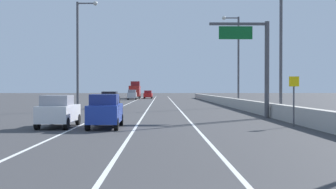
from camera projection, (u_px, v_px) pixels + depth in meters
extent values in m
plane|color=#38383A|center=(164.00, 103.00, 68.91)|extent=(320.00, 320.00, 0.00)
cube|color=silver|center=(126.00, 105.00, 59.82)|extent=(0.16, 130.00, 0.00)
cube|color=silver|center=(151.00, 105.00, 59.88)|extent=(0.16, 130.00, 0.00)
cube|color=silver|center=(175.00, 105.00, 59.94)|extent=(0.16, 130.00, 0.00)
cube|color=#B2ADA3|center=(243.00, 105.00, 45.05)|extent=(0.60, 120.00, 1.10)
cylinder|color=#47474C|center=(267.00, 70.00, 32.40)|extent=(0.36, 0.36, 7.50)
cube|color=#47474C|center=(238.00, 24.00, 32.31)|extent=(4.50, 0.20, 0.20)
cube|color=#0C5923|center=(236.00, 33.00, 32.20)|extent=(2.60, 0.10, 1.00)
cylinder|color=#4C4C51|center=(294.00, 107.00, 24.92)|extent=(0.10, 0.10, 2.40)
cube|color=yellow|center=(294.00, 81.00, 24.86)|extent=(0.60, 0.04, 0.60)
cylinder|color=#4C4C51|center=(281.00, 47.00, 32.79)|extent=(0.24, 0.24, 11.05)
cylinder|color=#4C4C51|center=(238.00, 62.00, 50.80)|extent=(0.24, 0.24, 11.05)
cube|color=#4C4C51|center=(231.00, 18.00, 50.71)|extent=(1.80, 0.12, 0.12)
sphere|color=beige|center=(224.00, 18.00, 50.70)|extent=(0.44, 0.44, 0.44)
cylinder|color=#4C4C51|center=(78.00, 57.00, 42.09)|extent=(0.24, 0.24, 11.05)
cube|color=#4C4C51|center=(86.00, 3.00, 42.03)|extent=(1.80, 0.12, 0.12)
sphere|color=beige|center=(95.00, 3.00, 42.05)|extent=(0.44, 0.44, 0.44)
cube|color=red|center=(148.00, 95.00, 97.52)|extent=(2.01, 4.12, 0.95)
cube|color=maroon|center=(148.00, 92.00, 97.10)|extent=(1.71, 1.88, 0.60)
cylinder|color=black|center=(145.00, 97.00, 99.12)|extent=(0.24, 0.69, 0.68)
cylinder|color=black|center=(152.00, 97.00, 99.09)|extent=(0.24, 0.69, 0.68)
cylinder|color=black|center=(144.00, 97.00, 95.96)|extent=(0.24, 0.69, 0.68)
cylinder|color=black|center=(151.00, 97.00, 95.93)|extent=(0.24, 0.69, 0.68)
cube|color=black|center=(110.00, 101.00, 49.01)|extent=(1.92, 4.05, 1.01)
cube|color=black|center=(110.00, 94.00, 48.60)|extent=(1.67, 1.83, 0.60)
cylinder|color=black|center=(105.00, 105.00, 50.58)|extent=(0.23, 0.68, 0.68)
cylinder|color=black|center=(119.00, 105.00, 50.58)|extent=(0.23, 0.68, 0.68)
cylinder|color=black|center=(101.00, 106.00, 47.45)|extent=(0.23, 0.68, 0.68)
cylinder|color=black|center=(116.00, 106.00, 47.46)|extent=(0.23, 0.68, 0.68)
cube|color=#1E389E|center=(105.00, 113.00, 24.09)|extent=(1.77, 4.17, 1.01)
cube|color=navy|center=(105.00, 100.00, 23.67)|extent=(1.53, 1.89, 0.60)
cylinder|color=black|center=(96.00, 120.00, 25.70)|extent=(0.23, 0.68, 0.68)
cylinder|color=black|center=(121.00, 120.00, 25.75)|extent=(0.23, 0.68, 0.68)
cylinder|color=black|center=(88.00, 124.00, 22.46)|extent=(0.23, 0.68, 0.68)
cylinder|color=black|center=(116.00, 124.00, 22.50)|extent=(0.23, 0.68, 0.68)
cube|color=#B7B7BC|center=(132.00, 95.00, 87.17)|extent=(1.86, 4.65, 1.16)
cube|color=gray|center=(132.00, 91.00, 86.70)|extent=(1.60, 2.11, 0.60)
cylinder|color=black|center=(129.00, 98.00, 89.01)|extent=(0.23, 0.68, 0.68)
cylinder|color=black|center=(136.00, 98.00, 89.06)|extent=(0.23, 0.68, 0.68)
cylinder|color=black|center=(128.00, 98.00, 85.29)|extent=(0.23, 0.68, 0.68)
cylinder|color=black|center=(136.00, 98.00, 85.35)|extent=(0.23, 0.68, 0.68)
cube|color=white|center=(59.00, 113.00, 24.49)|extent=(1.78, 4.04, 0.95)
cube|color=#96969E|center=(57.00, 100.00, 24.08)|extent=(1.56, 1.82, 0.60)
cylinder|color=black|center=(52.00, 119.00, 26.05)|extent=(0.22, 0.68, 0.68)
cylinder|color=black|center=(78.00, 119.00, 26.08)|extent=(0.22, 0.68, 0.68)
cylinder|color=black|center=(37.00, 124.00, 22.92)|extent=(0.22, 0.68, 0.68)
cylinder|color=black|center=(66.00, 124.00, 22.94)|extent=(0.22, 0.68, 0.68)
cube|color=#A51E19|center=(135.00, 91.00, 99.12)|extent=(2.54, 9.14, 2.49)
cube|color=maroon|center=(135.00, 84.00, 101.09)|extent=(2.14, 2.03, 1.10)
cylinder|color=black|center=(131.00, 96.00, 102.95)|extent=(0.24, 1.00, 1.00)
cylinder|color=black|center=(140.00, 96.00, 103.02)|extent=(0.24, 1.00, 1.00)
cylinder|color=black|center=(129.00, 97.00, 95.25)|extent=(0.24, 1.00, 1.00)
cylinder|color=black|center=(139.00, 97.00, 95.32)|extent=(0.24, 1.00, 1.00)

